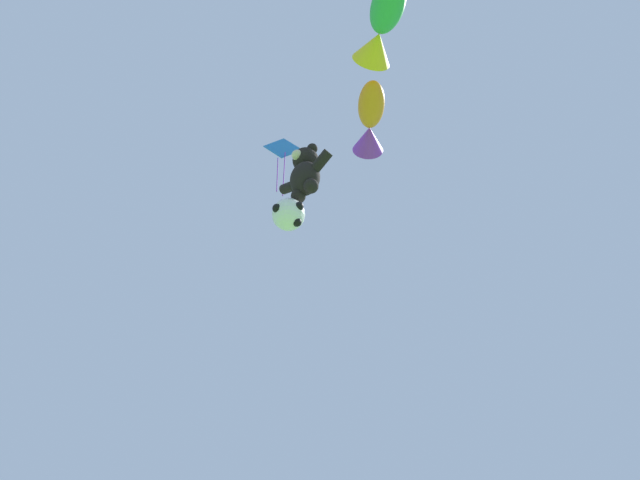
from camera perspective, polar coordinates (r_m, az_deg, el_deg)
teddy_bear_kite at (r=12.36m, az=-1.73°, el=7.70°), size 1.74×0.77×1.76m
soccer_ball_kite at (r=11.55m, az=-3.59°, el=2.94°), size 0.85×0.84×0.78m
fish_kite_tangerine at (r=14.81m, az=5.72°, el=13.24°), size 2.20×2.19×0.93m
fish_kite_emerald at (r=13.80m, az=7.01°, el=22.98°), size 2.32×1.93×1.03m
diamond_kite at (r=15.80m, az=-4.32°, el=9.97°), size 0.79×0.98×3.00m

